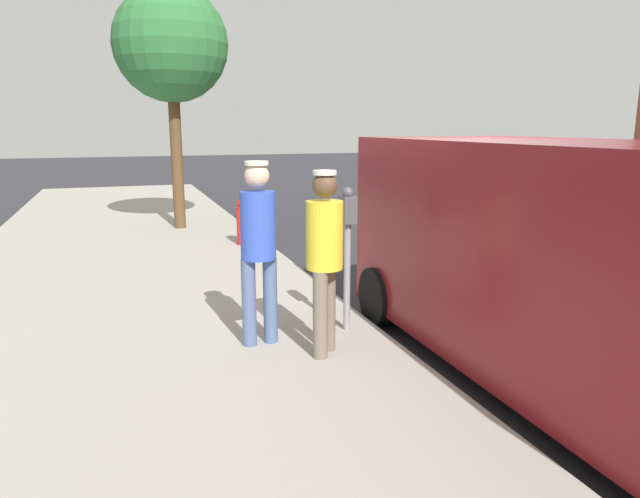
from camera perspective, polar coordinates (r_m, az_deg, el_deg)
The scene contains 8 objects.
ground_plane at distance 7.02m, azimuth 12.18°, elevation -7.02°, with size 80.00×80.00×0.00m, color #2D2D33.
sidewalk_slab at distance 6.03m, azimuth -17.96°, elevation -9.84°, with size 5.00×32.00×0.15m, color #9E998E.
parking_meter_near at distance 5.88m, azimuth 2.76°, elevation 1.45°, with size 0.14×0.18×1.52m.
pedestrian_in_blue at distance 5.52m, azimuth -6.18°, elevation 0.83°, with size 0.36×0.34×1.81m.
pedestrian_in_yellow at distance 5.25m, azimuth 0.45°, elevation -0.20°, with size 0.34×0.34×1.74m.
parked_van at distance 5.36m, azimuth 24.70°, elevation -1.02°, with size 2.16×5.22×2.15m.
street_tree at distance 12.46m, azimuth -14.65°, elevation 19.03°, with size 2.28×2.28×4.86m.
fire_hydrant at distance 10.47m, azimuth -7.67°, elevation 2.70°, with size 0.24×0.24×0.86m.
Camera 1 is at (3.54, 5.61, 2.28)m, focal length 32.07 mm.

